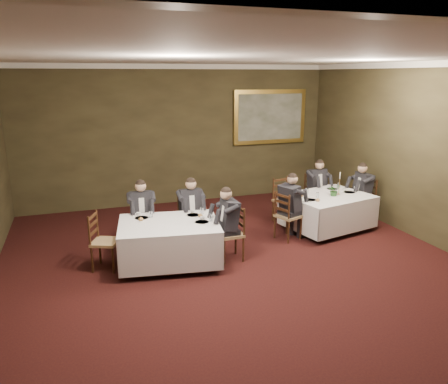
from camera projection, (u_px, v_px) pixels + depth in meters
ground at (252, 285)px, 6.98m from camera, size 10.00×10.00×0.00m
ceiling at (257, 56)px, 6.07m from camera, size 8.00×10.00×0.10m
back_wall at (178, 136)px, 11.09m from camera, size 8.00×0.10×3.50m
crown_molding at (257, 60)px, 6.09m from camera, size 8.00×10.00×0.12m
table_main at (328, 209)px, 9.37m from camera, size 1.97×1.65×0.67m
table_second at (169, 240)px, 7.65m from camera, size 1.92×1.57×0.67m
chair_main_backleft at (284, 209)px, 9.91m from camera, size 0.51×0.50×1.00m
chair_main_backright at (315, 203)px, 10.38m from camera, size 0.48×0.47×1.00m
diner_main_backright at (316, 194)px, 10.31m from camera, size 0.45×0.52×1.35m
chair_main_endleft at (287, 226)px, 8.86m from camera, size 0.54×0.56×1.00m
diner_main_endleft at (288, 215)px, 8.81m from camera, size 0.59×0.54×1.35m
chair_main_endright at (363, 209)px, 9.95m from camera, size 0.43×0.45×1.00m
diner_main_endright at (363, 199)px, 9.89m from camera, size 0.49×0.43×1.35m
chair_sec_backleft at (143, 233)px, 8.46m from camera, size 0.47×0.46×1.00m
diner_sec_backleft at (142, 222)px, 8.39m from camera, size 0.45×0.51×1.35m
chair_sec_backright at (191, 230)px, 8.62m from camera, size 0.45×0.43×1.00m
diner_sec_backright at (190, 219)px, 8.55m from camera, size 0.43×0.49×1.35m
chair_sec_endright at (231, 244)px, 7.88m from camera, size 0.42×0.44×1.00m
diner_sec_endright at (230, 233)px, 7.82m from camera, size 0.48×0.42×1.35m
chair_sec_endleft at (105, 253)px, 7.50m from camera, size 0.56×0.57×1.00m
centerpiece at (334, 190)px, 9.22m from camera, size 0.28×0.25×0.27m
candlestick at (339, 186)px, 9.33m from camera, size 0.07×0.07×0.50m
place_setting_table_main at (302, 192)px, 9.39m from camera, size 0.33×0.31×0.14m
place_setting_table_second at (144, 215)px, 7.86m from camera, size 0.33×0.31×0.14m
painting at (270, 117)px, 11.72m from camera, size 2.06×0.09×1.43m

